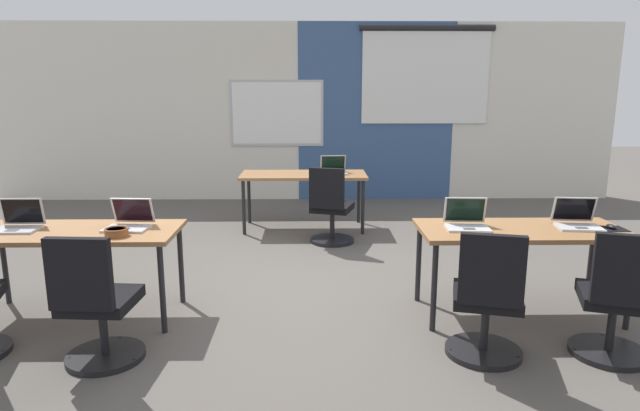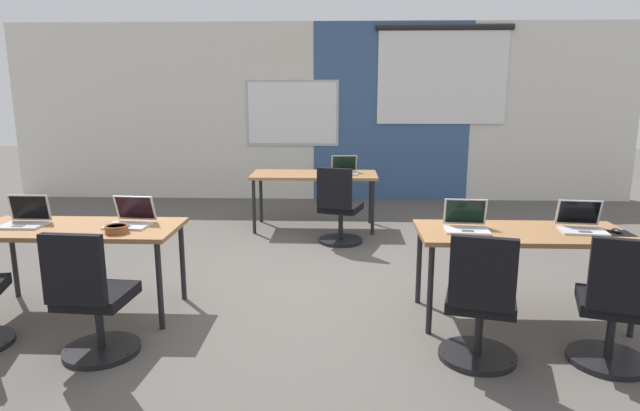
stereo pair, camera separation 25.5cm
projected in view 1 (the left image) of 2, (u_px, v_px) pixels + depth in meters
name	position (u px, v px, depth m)	size (l,w,h in m)	color
ground_plane	(301.00, 288.00, 5.02)	(24.00, 24.00, 0.00)	#56514C
back_wall_assembly	(307.00, 112.00, 8.82)	(10.00, 0.27, 2.80)	silver
desk_near_left	(74.00, 237.00, 4.26)	(1.60, 0.70, 0.72)	olive
desk_near_right	(521.00, 235.00, 4.32)	(1.60, 0.70, 0.72)	olive
desk_far_center	(304.00, 178.00, 7.03)	(1.60, 0.70, 0.72)	olive
laptop_near_right_end	(577.00, 221.00, 4.34)	(0.36, 0.34, 0.23)	silver
mousepad_near_right_end	(611.00, 229.00, 4.28)	(0.22, 0.19, 0.00)	black
mouse_near_right_end	(611.00, 226.00, 4.28)	(0.06, 0.10, 0.03)	black
chair_near_right_end	(616.00, 307.00, 3.64)	(0.56, 0.61, 0.92)	black
laptop_near_left_inner	(129.00, 222.00, 4.30)	(0.35, 0.33, 0.23)	silver
chair_near_left_inner	(97.00, 311.00, 3.58)	(0.52, 0.55, 0.92)	black
laptop_far_right	(334.00, 170.00, 7.02)	(0.35, 0.33, 0.23)	#9E9EA3
chair_far_right	(331.00, 212.00, 6.39)	(0.55, 0.60, 0.92)	black
laptop_near_left_end	(18.00, 223.00, 4.26)	(0.33, 0.28, 0.24)	#B7B7BC
laptop_near_right_inner	(467.00, 222.00, 4.31)	(0.35, 0.31, 0.23)	silver
chair_near_right_inner	(487.00, 307.00, 3.65)	(0.54, 0.59, 0.92)	black
snack_bowl	(116.00, 231.00, 4.07)	(0.18, 0.18, 0.06)	brown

